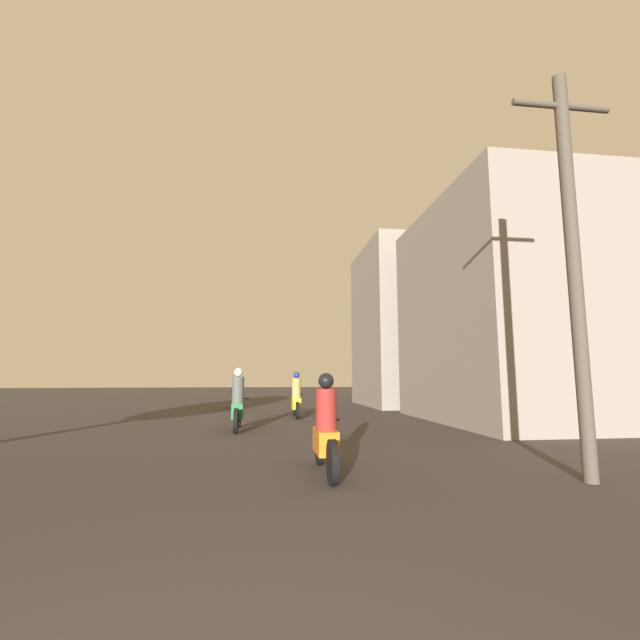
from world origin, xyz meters
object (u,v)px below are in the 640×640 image
at_px(motorcycle_green, 238,405).
at_px(motorcycle_orange, 326,433).
at_px(motorcycle_white, 236,395).
at_px(building_right_near, 496,312).
at_px(motorcycle_yellow, 296,399).
at_px(utility_pole_near, 573,256).
at_px(building_right_far, 418,326).

bearing_deg(motorcycle_green, motorcycle_orange, -82.10).
xyz_separation_m(motorcycle_orange, motorcycle_white, (-2.23, 14.03, -0.01)).
bearing_deg(building_right_near, motorcycle_orange, -135.31).
bearing_deg(motorcycle_white, motorcycle_orange, -90.08).
xyz_separation_m(motorcycle_yellow, utility_pole_near, (3.33, -10.13, 2.56)).
relative_size(motorcycle_white, building_right_far, 0.24).
xyz_separation_m(motorcycle_white, utility_pole_near, (5.79, -15.04, 2.62)).
bearing_deg(building_right_far, motorcycle_yellow, -140.24).
bearing_deg(motorcycle_green, motorcycle_white, 85.16).
height_order(motorcycle_orange, motorcycle_yellow, motorcycle_yellow).
relative_size(motorcycle_white, building_right_near, 0.26).
xyz_separation_m(building_right_far, utility_pole_near, (-3.48, -15.79, -0.86)).
relative_size(building_right_near, building_right_far, 0.93).
height_order(motorcycle_yellow, utility_pole_near, utility_pole_near).
bearing_deg(utility_pole_near, building_right_near, 67.65).
relative_size(building_right_near, utility_pole_near, 1.24).
bearing_deg(building_right_near, motorcycle_yellow, 158.81).
xyz_separation_m(motorcycle_green, building_right_far, (8.68, 9.29, 3.40)).
bearing_deg(building_right_near, building_right_far, 87.58).
distance_m(motorcycle_orange, building_right_near, 9.87).
distance_m(motorcycle_orange, utility_pole_near, 4.52).
relative_size(motorcycle_orange, motorcycle_green, 1.00).
xyz_separation_m(motorcycle_white, building_right_near, (8.92, -7.42, 3.00)).
relative_size(motorcycle_green, building_right_far, 0.24).
bearing_deg(building_right_far, motorcycle_green, -133.04).
bearing_deg(utility_pole_near, motorcycle_orange, 164.16).
relative_size(motorcycle_green, building_right_near, 0.26).
bearing_deg(building_right_far, building_right_near, -92.42).
bearing_deg(motorcycle_yellow, building_right_far, 33.79).
xyz_separation_m(motorcycle_green, utility_pole_near, (5.20, -6.50, 2.54)).
bearing_deg(motorcycle_orange, building_right_far, 69.31).
relative_size(motorcycle_orange, motorcycle_yellow, 0.97).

